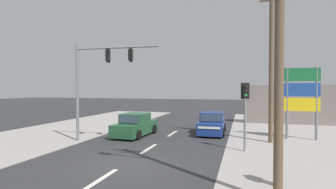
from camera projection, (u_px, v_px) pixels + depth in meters
ground_plane at (125, 164)px, 11.30m from camera, size 140.00×140.00×0.00m
lane_dash_near at (100, 179)px, 9.38m from camera, size 0.20×2.40×0.01m
lane_dash_mid at (149, 149)px, 14.18m from camera, size 0.20×2.40×0.01m
lane_dash_far at (173, 133)px, 18.99m from camera, size 0.20×2.40×0.01m
kerb_left_verge at (34, 137)px, 17.48m from camera, size 8.00×40.00×0.02m
utility_pole_foreground_right at (275, 8)px, 7.33m from camera, size 3.78×0.61×10.28m
utility_pole_midground_right at (271, 59)px, 15.63m from camera, size 1.80×0.26×9.64m
traffic_signal_mast at (96, 74)px, 15.94m from camera, size 5.29×0.51×6.00m
pedestal_signal_right_kerb at (245, 105)px, 13.47m from camera, size 0.44×0.31×3.56m
shopping_plaza_sign at (302, 93)px, 16.57m from camera, size 2.10×0.16×4.60m
shopfront_wall_far at (313, 105)px, 23.61m from camera, size 12.00×1.00×3.60m
sedan_kerbside_parked at (135, 126)px, 18.10m from camera, size 2.07×4.32×1.56m
sedan_oncoming_mid at (212, 124)px, 19.00m from camera, size 1.98×4.28×1.56m
pedestrian_at_kerb at (279, 159)px, 8.67m from camera, size 0.28×0.55×1.63m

